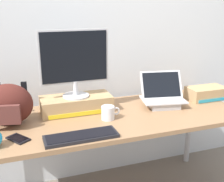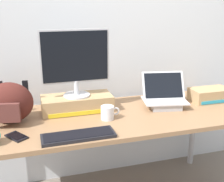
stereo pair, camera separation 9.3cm
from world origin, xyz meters
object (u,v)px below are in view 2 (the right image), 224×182
(desktop_monitor, at_px, (75,61))
(messenger_backpack, at_px, (9,103))
(external_keyboard, at_px, (78,136))
(toner_box_yellow, at_px, (77,103))
(cell_phone, at_px, (17,136))
(open_laptop, at_px, (164,100))
(coffee_mug, at_px, (108,113))
(toner_box_cyan, at_px, (210,94))

(desktop_monitor, xyz_separation_m, messenger_backpack, (-0.46, -0.08, -0.24))
(desktop_monitor, distance_m, messenger_backpack, 0.52)
(external_keyboard, height_order, messenger_backpack, messenger_backpack)
(toner_box_yellow, distance_m, desktop_monitor, 0.31)
(cell_phone, bearing_deg, external_keyboard, -51.28)
(open_laptop, xyz_separation_m, coffee_mug, (-0.48, -0.11, -0.01))
(desktop_monitor, distance_m, cell_phone, 0.65)
(toner_box_yellow, height_order, cell_phone, toner_box_yellow)
(toner_box_yellow, relative_size, messenger_backpack, 1.48)
(cell_phone, distance_m, toner_box_cyan, 1.52)
(open_laptop, height_order, messenger_backpack, messenger_backpack)
(open_laptop, bearing_deg, desktop_monitor, -178.57)
(desktop_monitor, height_order, toner_box_cyan, desktop_monitor)
(external_keyboard, bearing_deg, toner_box_cyan, 16.78)
(open_laptop, distance_m, messenger_backpack, 1.12)
(open_laptop, height_order, toner_box_cyan, open_laptop)
(desktop_monitor, distance_m, toner_box_cyan, 1.13)
(open_laptop, bearing_deg, cell_phone, -157.45)
(external_keyboard, bearing_deg, cell_phone, 163.05)
(desktop_monitor, height_order, messenger_backpack, desktop_monitor)
(coffee_mug, bearing_deg, desktop_monitor, 128.67)
(coffee_mug, bearing_deg, open_laptop, 13.25)
(coffee_mug, bearing_deg, toner_box_yellow, 128.53)
(messenger_backpack, relative_size, cell_phone, 2.20)
(cell_phone, height_order, toner_box_cyan, toner_box_cyan)
(messenger_backpack, distance_m, toner_box_cyan, 1.54)
(toner_box_yellow, bearing_deg, messenger_backpack, -169.90)
(toner_box_yellow, relative_size, open_laptop, 1.42)
(desktop_monitor, relative_size, toner_box_cyan, 1.53)
(messenger_backpack, relative_size, toner_box_cyan, 1.08)
(desktop_monitor, bearing_deg, cell_phone, -142.72)
(coffee_mug, distance_m, cell_phone, 0.60)
(open_laptop, relative_size, cell_phone, 2.28)
(messenger_backpack, xyz_separation_m, cell_phone, (0.04, -0.25, -0.13))
(desktop_monitor, bearing_deg, toner_box_yellow, 90.47)
(desktop_monitor, xyz_separation_m, external_keyboard, (-0.07, -0.44, -0.36))
(messenger_backpack, height_order, coffee_mug, messenger_backpack)
(coffee_mug, bearing_deg, messenger_backpack, 167.82)
(desktop_monitor, distance_m, external_keyboard, 0.57)
(toner_box_yellow, height_order, messenger_backpack, messenger_backpack)
(toner_box_yellow, distance_m, coffee_mug, 0.28)
(toner_box_yellow, bearing_deg, toner_box_cyan, -4.03)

